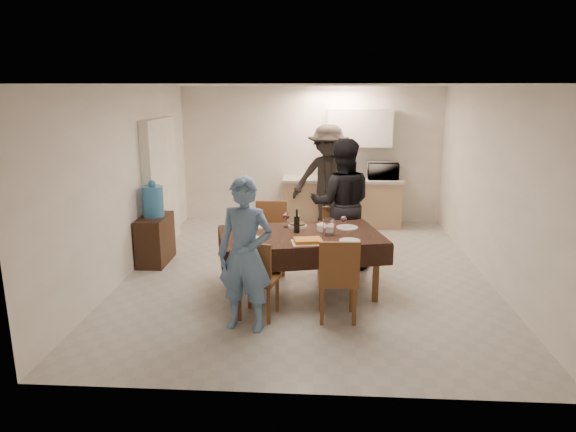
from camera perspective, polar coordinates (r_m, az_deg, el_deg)
name	(u,v)px	position (r m, az deg, el deg)	size (l,w,h in m)	color
floor	(306,273)	(7.39, 2.05, -6.31)	(5.00, 6.00, 0.02)	#A8A7A3
ceiling	(308,85)	(6.92, 2.24, 14.30)	(5.00, 6.00, 0.02)	white
wall_back	(311,155)	(10.00, 2.59, 6.75)	(5.00, 0.02, 2.60)	white
wall_front	(298,251)	(4.13, 1.07, -3.86)	(5.00, 0.02, 2.60)	white
wall_left	(129,181)	(7.53, -17.29, 3.71)	(0.02, 6.00, 2.60)	white
wall_right	(494,185)	(7.41, 21.87, 3.18)	(0.02, 6.00, 2.60)	white
stub_partition	(161,183)	(8.66, -13.92, 3.54)	(0.15, 1.40, 2.10)	white
kitchen_base_cabinet	(342,203)	(9.85, 5.99, 1.43)	(2.20, 0.60, 0.86)	tan
kitchen_worktop	(342,180)	(9.76, 6.06, 4.04)	(2.24, 0.64, 0.05)	#B2B3AD
upper_cabinet	(360,128)	(9.80, 7.95, 9.71)	(1.20, 0.34, 0.70)	white
dining_table	(301,236)	(6.47, 1.40, -2.28)	(2.22, 1.60, 0.79)	black
chair_near_left	(257,272)	(5.77, -3.43, -6.22)	(0.50, 0.51, 0.51)	brown
chair_near_right	(338,272)	(5.72, 5.60, -6.20)	(0.46, 0.46, 0.53)	brown
chair_far_left	(270,232)	(7.17, -2.00, -1.84)	(0.47, 0.47, 0.54)	brown
chair_far_right	(335,237)	(7.16, 5.20, -2.30)	(0.48, 0.48, 0.50)	brown
console	(155,239)	(7.96, -14.52, -2.54)	(0.39, 0.77, 0.71)	black
water_jug	(153,201)	(7.82, -14.78, 1.58)	(0.31, 0.31, 0.46)	#3887C3
wine_bottle	(297,221)	(6.47, 0.98, -0.55)	(0.08, 0.08, 0.30)	black
water_pitcher	(329,227)	(6.38, 4.53, -1.22)	(0.14, 0.14, 0.21)	white
savoury_tart	(308,241)	(6.09, 2.21, -2.76)	(0.37, 0.28, 0.05)	#BD7637
salad_bowl	(324,227)	(6.62, 4.06, -1.27)	(0.20, 0.20, 0.08)	silver
mushroom_dish	(298,226)	(6.73, 1.07, -1.15)	(0.22, 0.22, 0.04)	silver
wine_glass_a	(255,232)	(6.24, -3.74, -1.75)	(0.08, 0.08, 0.17)	white
wine_glass_b	(344,222)	(6.68, 6.20, -0.72)	(0.08, 0.08, 0.18)	white
wine_glass_c	(286,219)	(6.73, -0.20, -0.39)	(0.09, 0.09, 0.21)	white
plate_near_left	(250,239)	(6.22, -4.24, -2.56)	(0.28, 0.28, 0.02)	silver
plate_near_right	(350,241)	(6.18, 6.87, -2.76)	(0.25, 0.25, 0.01)	silver
plate_far_left	(256,226)	(6.80, -3.56, -1.12)	(0.28, 0.28, 0.02)	silver
plate_far_right	(347,228)	(6.76, 6.59, -1.28)	(0.28, 0.28, 0.02)	silver
microwave	(383,171)	(9.79, 10.50, 4.98)	(0.56, 0.38, 0.31)	white
person_near	(245,255)	(5.49, -4.78, -4.32)	(0.61, 0.40, 1.68)	#567AA2
person_far	(341,204)	(7.44, 5.95, 1.35)	(0.92, 0.71, 1.88)	black
person_kitchen	(328,179)	(9.29, 4.43, 4.12)	(1.26, 0.72, 1.95)	black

